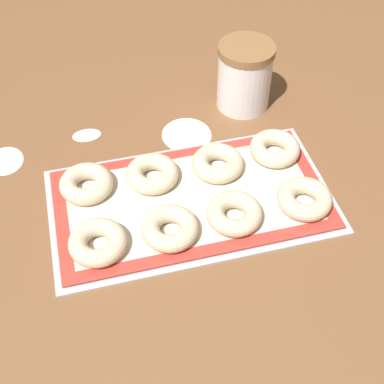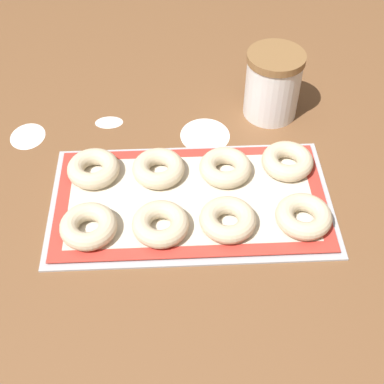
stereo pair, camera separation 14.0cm
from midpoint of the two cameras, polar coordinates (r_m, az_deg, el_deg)
name	(u,v)px [view 1 (the left image)]	position (r m, az deg, el deg)	size (l,w,h in m)	color
ground_plane	(193,209)	(1.01, -3.78, -2.12)	(2.80, 2.80, 0.00)	brown
baking_tray	(192,200)	(1.02, -3.90, -1.20)	(0.54, 0.30, 0.01)	#B2B5BA
baking_mat	(192,199)	(1.02, -3.91, -1.00)	(0.51, 0.28, 0.00)	red
bagel_front_far_left	(98,242)	(0.96, -14.19, -5.57)	(0.10, 0.10, 0.03)	beige
bagel_front_mid_left	(170,228)	(0.95, -6.58, -4.20)	(0.10, 0.10, 0.03)	beige
bagel_front_mid_right	(234,213)	(0.97, 0.44, -2.63)	(0.10, 0.10, 0.03)	beige
bagel_front_far_right	(305,199)	(1.00, 8.09, -1.04)	(0.10, 0.10, 0.03)	beige
bagel_back_far_left	(86,184)	(1.05, -14.98, 0.57)	(0.10, 0.10, 0.03)	beige
bagel_back_mid_left	(152,174)	(1.05, -8.08, 1.66)	(0.10, 0.10, 0.03)	beige
bagel_back_mid_right	(218,163)	(1.06, -1.01, 2.82)	(0.10, 0.10, 0.03)	beige
bagel_back_far_right	(275,148)	(1.09, 5.25, 4.39)	(0.10, 0.10, 0.03)	beige
flour_canister	(244,76)	(1.20, 2.26, 12.05)	(0.12, 0.12, 0.15)	white
flour_patch_near	(187,134)	(1.16, -4.03, 5.93)	(0.11, 0.11, 0.00)	white
flour_patch_far	(87,135)	(1.20, -14.51, 5.71)	(0.06, 0.04, 0.00)	white
flour_patch_side	(5,160)	(1.19, -22.58, 2.89)	(0.08, 0.09, 0.00)	white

